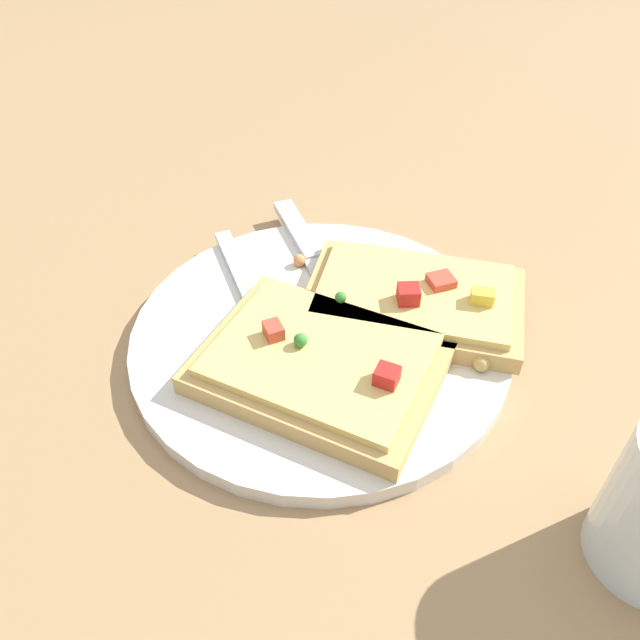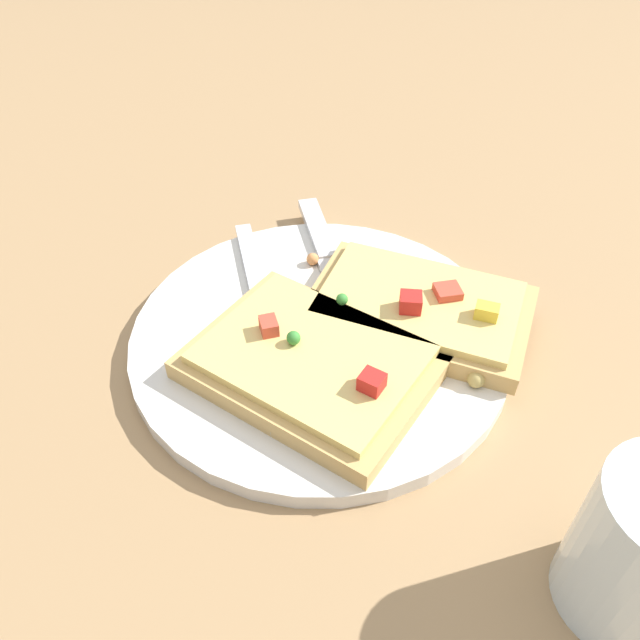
{
  "view_description": "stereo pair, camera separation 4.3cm",
  "coord_description": "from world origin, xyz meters",
  "px_view_note": "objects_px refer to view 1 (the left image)",
  "views": [
    {
      "loc": [
        0.27,
        0.17,
        0.32
      ],
      "look_at": [
        0.0,
        0.0,
        0.02
      ],
      "focal_mm": 35.0,
      "sensor_mm": 36.0,
      "label": 1
    },
    {
      "loc": [
        0.24,
        0.2,
        0.32
      ],
      "look_at": [
        0.0,
        0.0,
        0.02
      ],
      "focal_mm": 35.0,
      "sensor_mm": 36.0,
      "label": 2
    }
  ],
  "objects_px": {
    "fork": "(265,328)",
    "pizza_slice_corner": "(414,299)",
    "plate": "(320,337)",
    "pizza_slice_main": "(320,362)",
    "knife": "(319,266)"
  },
  "relations": [
    {
      "from": "knife",
      "to": "pizza_slice_main",
      "type": "bearing_deg",
      "value": -20.1
    },
    {
      "from": "fork",
      "to": "pizza_slice_main",
      "type": "distance_m",
      "value": 0.06
    },
    {
      "from": "pizza_slice_main",
      "to": "pizza_slice_corner",
      "type": "distance_m",
      "value": 0.09
    },
    {
      "from": "plate",
      "to": "pizza_slice_main",
      "type": "distance_m",
      "value": 0.04
    },
    {
      "from": "plate",
      "to": "fork",
      "type": "relative_size",
      "value": 1.44
    },
    {
      "from": "plate",
      "to": "pizza_slice_corner",
      "type": "bearing_deg",
      "value": 140.52
    },
    {
      "from": "pizza_slice_main",
      "to": "pizza_slice_corner",
      "type": "bearing_deg",
      "value": 69.17
    },
    {
      "from": "fork",
      "to": "pizza_slice_corner",
      "type": "bearing_deg",
      "value": 81.61
    },
    {
      "from": "plate",
      "to": "pizza_slice_main",
      "type": "xyz_separation_m",
      "value": [
        0.03,
        0.02,
        0.02
      ]
    },
    {
      "from": "fork",
      "to": "pizza_slice_corner",
      "type": "distance_m",
      "value": 0.11
    },
    {
      "from": "fork",
      "to": "knife",
      "type": "bearing_deg",
      "value": 131.09
    },
    {
      "from": "knife",
      "to": "pizza_slice_corner",
      "type": "distance_m",
      "value": 0.08
    },
    {
      "from": "pizza_slice_main",
      "to": "pizza_slice_corner",
      "type": "height_order",
      "value": "pizza_slice_corner"
    },
    {
      "from": "knife",
      "to": "pizza_slice_corner",
      "type": "height_order",
      "value": "pizza_slice_corner"
    },
    {
      "from": "pizza_slice_main",
      "to": "pizza_slice_corner",
      "type": "relative_size",
      "value": 0.91
    }
  ]
}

